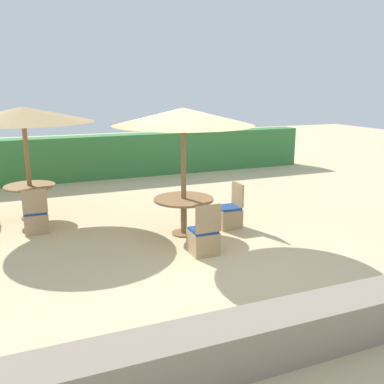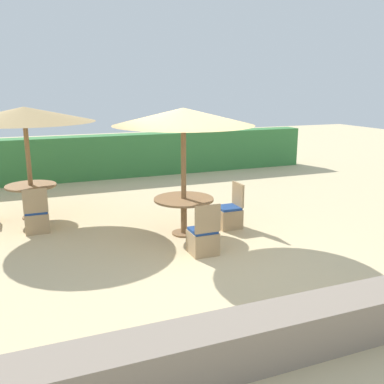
% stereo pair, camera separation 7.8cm
% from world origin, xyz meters
% --- Properties ---
extents(ground_plane, '(40.00, 40.00, 0.00)m').
position_xyz_m(ground_plane, '(0.00, 0.00, 0.00)').
color(ground_plane, '#D1BA8C').
extents(hedge_row, '(13.00, 0.70, 1.36)m').
position_xyz_m(hedge_row, '(0.00, 6.77, 0.68)').
color(hedge_row, '#387A3D').
rests_on(hedge_row, ground_plane).
extents(stone_border, '(10.00, 0.56, 0.53)m').
position_xyz_m(stone_border, '(0.00, -3.26, 0.27)').
color(stone_border, gray).
rests_on(stone_border, ground_plane).
extents(parasol_center, '(2.68, 2.68, 2.47)m').
position_xyz_m(parasol_center, '(-0.08, 0.83, 2.29)').
color(parasol_center, olive).
rests_on(parasol_center, ground_plane).
extents(round_table_center, '(1.17, 1.17, 0.73)m').
position_xyz_m(round_table_center, '(-0.08, 0.83, 0.59)').
color(round_table_center, olive).
rests_on(round_table_center, ground_plane).
extents(patio_chair_center_east, '(0.46, 0.46, 0.93)m').
position_xyz_m(patio_chair_center_east, '(0.93, 0.86, 0.26)').
color(patio_chair_center_east, tan).
rests_on(patio_chair_center_east, ground_plane).
extents(patio_chair_center_south, '(0.46, 0.46, 0.93)m').
position_xyz_m(patio_chair_center_south, '(-0.14, -0.27, 0.26)').
color(patio_chair_center_south, tan).
rests_on(patio_chair_center_south, ground_plane).
extents(parasol_back_left, '(2.95, 2.95, 2.44)m').
position_xyz_m(parasol_back_left, '(-2.83, 3.07, 2.27)').
color(parasol_back_left, olive).
rests_on(parasol_back_left, ground_plane).
extents(round_table_back_left, '(1.08, 1.08, 0.75)m').
position_xyz_m(round_table_back_left, '(-2.83, 3.07, 0.59)').
color(round_table_back_left, olive).
rests_on(round_table_back_left, ground_plane).
extents(patio_chair_back_left_south, '(0.46, 0.46, 0.93)m').
position_xyz_m(patio_chair_back_left_south, '(-2.79, 2.04, 0.26)').
color(patio_chair_back_left_south, tan).
rests_on(patio_chair_back_left_south, ground_plane).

